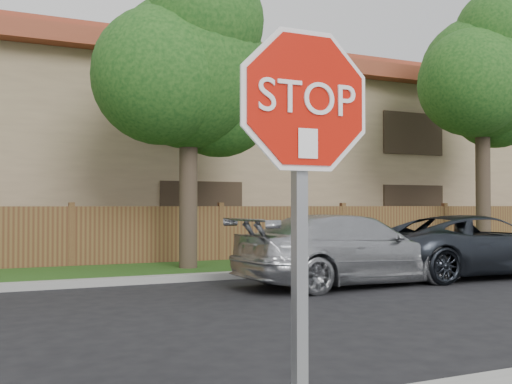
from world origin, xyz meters
name	(u,v)px	position (x,y,z in m)	size (l,w,h in m)	color
far_curb	(93,283)	(0.00, 8.15, 0.07)	(70.00, 0.30, 0.15)	gray
grass_strip	(81,275)	(0.00, 9.80, 0.06)	(70.00, 3.00, 0.12)	#1E4714
fence	(71,238)	(0.00, 11.40, 0.80)	(70.00, 0.12, 1.60)	#55311E
apartment_building	(49,149)	(0.00, 17.00, 3.53)	(35.20, 9.20, 7.20)	#907959
tree_mid	(191,71)	(2.52, 9.57, 4.87)	(4.80, 3.90, 7.35)	#382B21
tree_right	(486,77)	(12.02, 9.57, 5.57)	(4.80, 3.90, 8.20)	#382B21
stop_sign	(304,164)	(-0.55, -1.48, 1.83)	(1.01, 0.13, 2.55)	gray
sedan_right	(350,250)	(4.80, 6.19, 0.72)	(2.01, 4.95, 1.44)	#ABADB3
sedan_far_right	(477,245)	(8.33, 6.29, 0.70)	(2.32, 5.04, 1.40)	#272C34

